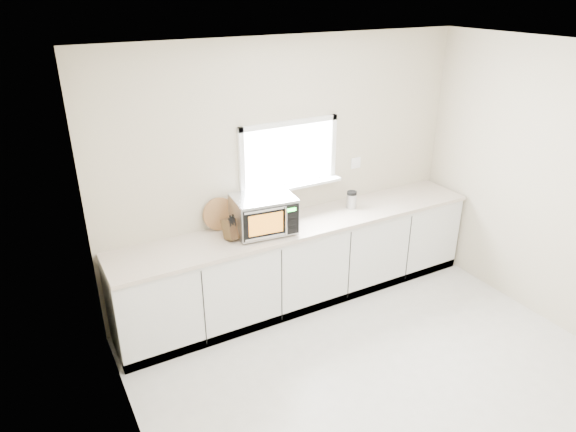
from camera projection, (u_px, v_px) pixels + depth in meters
ground at (405, 398)px, 4.24m from camera, size 4.00×4.00×0.00m
back_wall at (288, 172)px, 5.26m from camera, size 4.00×0.17×2.70m
cabinets at (302, 263)px, 5.41m from camera, size 3.92×0.60×0.88m
countertop at (303, 224)px, 5.21m from camera, size 3.92×0.64×0.04m
microwave at (264, 214)px, 4.92m from camera, size 0.61×0.52×0.37m
knife_block at (230, 229)px, 4.79m from camera, size 0.12×0.20×0.27m
cutting_board at (219, 214)px, 4.98m from camera, size 0.33×0.08×0.32m
coffee_grinder at (352, 200)px, 5.49m from camera, size 0.14×0.14×0.19m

